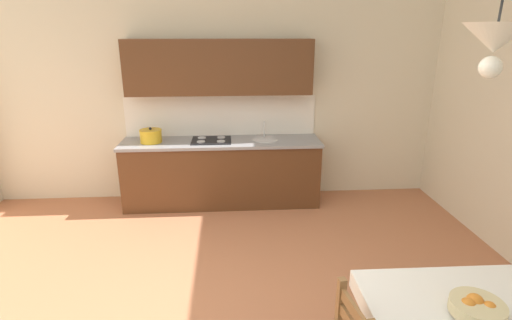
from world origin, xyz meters
The scene contains 4 objects.
wall_back centered at (0.00, 2.86, 2.14)m, with size 6.73×0.12×4.28m, color beige.
kitchen_cabinetry centered at (0.06, 2.53, 0.86)m, with size 2.65×0.63×2.20m.
fruit_bowl centered at (1.55, -0.85, 0.81)m, with size 0.30×0.30×0.12m.
pendant_lamp centered at (1.47, -0.71, 2.26)m, with size 0.32×0.32×0.81m.
Camera 1 is at (0.18, -2.62, 2.30)m, focal length 27.70 mm.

